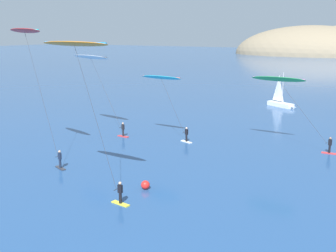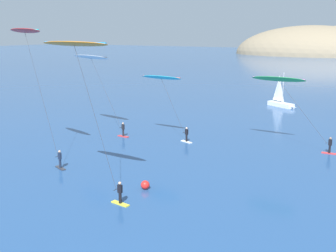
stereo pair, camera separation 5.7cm
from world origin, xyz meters
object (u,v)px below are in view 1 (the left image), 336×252
(kitesurfer_cyan, at_px, (163,83))
(marker_buoy, at_px, (145,185))
(kitesurfer_orange, at_px, (78,55))
(kitesurfer_red, at_px, (28,42))
(kitesurfer_green, at_px, (282,85))
(sailboat_near, at_px, (282,103))
(kitesurfer_white, at_px, (93,62))

(kitesurfer_cyan, xyz_separation_m, marker_buoy, (7.14, -14.59, -6.14))
(marker_buoy, bearing_deg, kitesurfer_orange, -137.11)
(kitesurfer_red, height_order, kitesurfer_cyan, kitesurfer_red)
(kitesurfer_orange, bearing_deg, kitesurfer_red, 155.34)
(kitesurfer_orange, xyz_separation_m, kitesurfer_green, (8.92, 21.28, -3.84))
(sailboat_near, xyz_separation_m, kitesurfer_orange, (-2.35, -45.74, 9.89))
(kitesurfer_green, height_order, marker_buoy, kitesurfer_green)
(kitesurfer_red, distance_m, kitesurfer_green, 25.90)
(kitesurfer_orange, distance_m, marker_buoy, 11.25)
(kitesurfer_orange, bearing_deg, sailboat_near, 87.06)
(kitesurfer_white, distance_m, kitesurfer_cyan, 9.91)
(kitesurfer_cyan, bearing_deg, kitesurfer_white, -175.61)
(sailboat_near, bearing_deg, marker_buoy, -88.46)
(sailboat_near, distance_m, kitesurfer_green, 26.05)
(kitesurfer_red, relative_size, kitesurfer_cyan, 1.70)
(kitesurfer_red, distance_m, marker_buoy, 17.87)
(marker_buoy, bearing_deg, sailboat_near, 91.54)
(kitesurfer_cyan, height_order, marker_buoy, kitesurfer_cyan)
(sailboat_near, relative_size, kitesurfer_red, 0.45)
(kitesurfer_red, height_order, kitesurfer_green, kitesurfer_red)
(sailboat_near, xyz_separation_m, kitesurfer_red, (-12.93, -40.89, 10.60))
(sailboat_near, height_order, kitesurfer_cyan, kitesurfer_cyan)
(sailboat_near, distance_m, marker_buoy, 42.52)
(sailboat_near, bearing_deg, kitesurfer_red, -107.55)
(marker_buoy, bearing_deg, kitesurfer_white, 140.50)
(kitesurfer_orange, xyz_separation_m, kitesurfer_white, (-13.31, 17.09, -1.95))
(sailboat_near, relative_size, kitesurfer_orange, 0.49)
(kitesurfer_orange, bearing_deg, kitesurfer_green, 67.24)
(kitesurfer_green, relative_size, kitesurfer_cyan, 1.28)
(sailboat_near, distance_m, kitesurfer_red, 44.17)
(kitesurfer_white, height_order, marker_buoy, kitesurfer_white)
(sailboat_near, distance_m, kitesurfer_white, 33.60)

